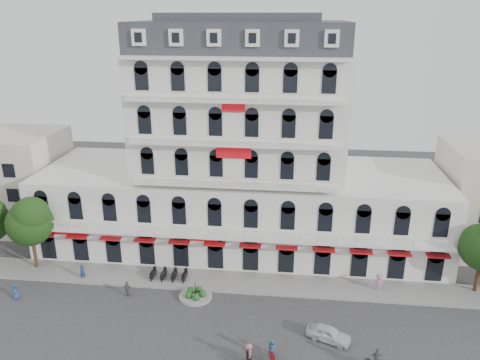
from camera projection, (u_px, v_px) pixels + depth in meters
name	position (u px, v px, depth m)	size (l,w,h in m)	color
ground	(217.00, 341.00, 39.01)	(120.00, 120.00, 0.00)	#38383A
sidewalk	(231.00, 282.00, 47.40)	(53.00, 4.00, 0.16)	gray
main_building	(241.00, 162.00, 52.46)	(45.00, 15.00, 25.80)	silver
flank_building_west	(6.00, 179.00, 58.84)	(14.00, 10.00, 12.00)	beige
traffic_island	(196.00, 295.00, 44.85)	(3.20, 3.20, 1.60)	gray
parked_scooter_row	(169.00, 280.00, 47.91)	(4.40, 1.80, 1.10)	black
tree_west_inner	(30.00, 220.00, 48.16)	(4.76, 4.76, 8.25)	#382314
parked_car	(329.00, 334.00, 38.89)	(1.50, 3.73, 1.27)	silver
rider_east	(272.00, 350.00, 36.56)	(0.56, 1.70, 1.95)	maroon
rider_northeast	(377.00, 360.00, 35.40)	(1.70, 0.42, 2.10)	black
rider_center	(249.00, 354.00, 36.00)	(0.72, 1.70, 1.97)	black
pedestrian_left	(15.00, 292.00, 44.48)	(0.77, 0.50, 1.57)	navy
pedestrian_mid	(127.00, 289.00, 44.91)	(0.92, 0.38, 1.58)	#595B61
pedestrian_right	(378.00, 283.00, 45.73)	(1.17, 0.67, 1.80)	#C266A3
pedestrian_far	(83.00, 272.00, 47.76)	(0.59, 0.39, 1.61)	navy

